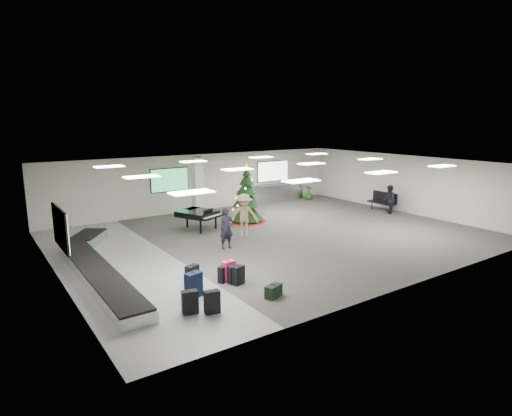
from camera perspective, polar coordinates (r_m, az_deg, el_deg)
ground at (r=19.17m, az=2.65°, el=-3.79°), size 18.00×18.00×0.00m
room_envelope at (r=19.00m, az=0.58°, el=3.26°), size 18.02×14.02×3.21m
baggage_carousel at (r=15.79m, az=-20.68°, el=-7.20°), size 2.28×9.71×0.43m
service_counter at (r=27.18m, az=2.63°, el=2.03°), size 4.05×0.65×1.08m
suitcase_0 at (r=11.83m, az=-5.88°, el=-12.36°), size 0.44×0.29×0.66m
suitcase_1 at (r=13.70m, az=-2.32°, el=-8.93°), size 0.43×0.31×0.62m
pink_suitcase at (r=13.99m, az=-3.68°, el=-8.36°), size 0.44×0.28×0.69m
suitcase_3 at (r=13.91m, az=-4.40°, el=-8.79°), size 0.40×0.31×0.55m
navy_suitcase at (r=12.86m, az=-8.31°, el=-10.12°), size 0.54×0.39×0.77m
suitcase_5 at (r=11.89m, az=-8.80°, el=-12.30°), size 0.47×0.33×0.67m
green_duffel at (r=12.81m, az=2.35°, el=-11.01°), size 0.61×0.44×0.39m
suitcase_7 at (r=13.81m, az=-2.92°, el=-8.81°), size 0.40×0.22×0.60m
suitcase_8 at (r=13.81m, az=-8.51°, el=-8.81°), size 0.49×0.38×0.65m
christmas_tree at (r=21.76m, az=-1.25°, el=0.82°), size 2.06×2.06×2.94m
grand_piano at (r=20.36m, az=-7.70°, el=-0.79°), size 2.00×2.24×1.05m
bench at (r=25.42m, az=16.57°, el=1.00°), size 0.58×1.69×1.07m
traveler_a at (r=17.20m, az=-3.95°, el=-2.76°), size 0.61×0.40×1.67m
traveler_b at (r=18.83m, az=-1.57°, el=-1.02°), size 1.45×1.24×1.94m
traveler_bench at (r=24.68m, az=17.31°, el=1.09°), size 0.98×0.97×1.59m
potted_plant_left at (r=24.88m, az=-1.24°, el=0.82°), size 0.58×0.57×0.83m
potted_plant_right at (r=27.99m, az=7.08°, el=2.04°), size 0.57×0.57×0.91m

